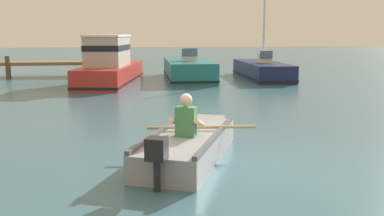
# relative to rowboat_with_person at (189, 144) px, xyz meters

# --- Properties ---
(ground_plane) EXTENTS (120.00, 120.00, 0.00)m
(ground_plane) POSITION_rel_rowboat_with_person_xyz_m (0.62, -0.51, -0.25)
(ground_plane) COLOR #386070
(wooden_dock) EXTENTS (11.01, 1.57, 1.16)m
(wooden_dock) POSITION_rel_rowboat_with_person_xyz_m (-7.20, 15.13, 0.42)
(wooden_dock) COLOR brown
(wooden_dock) RESTS_ON ground
(rowboat_with_person) EXTENTS (2.37, 3.59, 1.19)m
(rowboat_with_person) POSITION_rel_rowboat_with_person_xyz_m (0.00, 0.00, 0.00)
(rowboat_with_person) COLOR gray
(rowboat_with_person) RESTS_ON ground
(moored_boat_red) EXTENTS (2.91, 6.56, 2.13)m
(moored_boat_red) POSITION_rel_rowboat_with_person_xyz_m (-2.07, 11.57, 0.53)
(moored_boat_red) COLOR #B72D28
(moored_boat_red) RESTS_ON ground
(moored_boat_teal) EXTENTS (2.14, 5.51, 1.50)m
(moored_boat_teal) POSITION_rel_rowboat_with_person_xyz_m (1.53, 12.85, 0.19)
(moored_boat_teal) COLOR #1E727A
(moored_boat_teal) RESTS_ON ground
(moored_boat_navy) EXTENTS (1.89, 5.46, 4.24)m
(moored_boat_navy) POSITION_rel_rowboat_with_person_xyz_m (5.16, 12.76, 0.13)
(moored_boat_navy) COLOR #19234C
(moored_boat_navy) RESTS_ON ground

